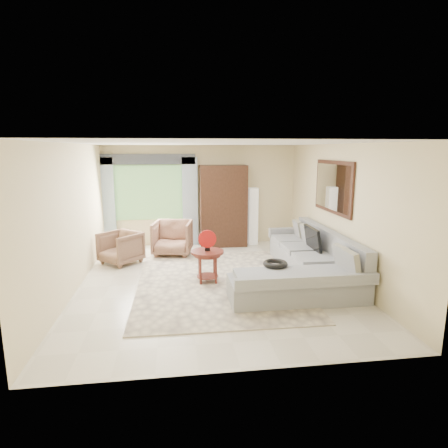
{
  "coord_description": "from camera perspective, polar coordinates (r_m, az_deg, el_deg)",
  "views": [
    {
      "loc": [
        -0.72,
        -6.8,
        2.5
      ],
      "look_at": [
        0.25,
        0.35,
        1.05
      ],
      "focal_mm": 30.0,
      "sensor_mm": 36.0,
      "label": 1
    }
  ],
  "objects": [
    {
      "name": "tv_screen",
      "position": [
        7.78,
        13.37,
        -2.18
      ],
      "size": [
        0.14,
        0.74,
        0.48
      ],
      "primitive_type": "cube",
      "rotation": [
        0.0,
        -0.17,
        0.0
      ],
      "color": "black",
      "rests_on": "sectional_sofa"
    },
    {
      "name": "red_disc",
      "position": [
        7.0,
        -2.57,
        -2.29
      ],
      "size": [
        0.34,
        0.04,
        0.34
      ],
      "primitive_type": "cylinder",
      "rotation": [
        1.57,
        0.0,
        -0.06
      ],
      "color": "#B01311",
      "rests_on": "coffee_table"
    },
    {
      "name": "armoire",
      "position": [
        9.71,
        -0.12,
        2.77
      ],
      "size": [
        1.2,
        0.55,
        2.1
      ],
      "primitive_type": "cube",
      "color": "black",
      "rests_on": "ground"
    },
    {
      "name": "window",
      "position": [
        9.85,
        -11.37,
        4.72
      ],
      "size": [
        1.8,
        0.04,
        1.4
      ],
      "primitive_type": "cube",
      "color": "#669E59",
      "rests_on": "wall_back"
    },
    {
      "name": "valance",
      "position": [
        9.73,
        -11.6,
        9.66
      ],
      "size": [
        2.4,
        0.12,
        0.26
      ],
      "primitive_type": "cube",
      "color": "#1E232D",
      "rests_on": "wall_back"
    },
    {
      "name": "coffee_table",
      "position": [
        7.14,
        -2.53,
        -6.38
      ],
      "size": [
        0.62,
        0.62,
        0.62
      ],
      "rotation": [
        0.0,
        0.0,
        -0.25
      ],
      "color": "#4C1B14",
      "rests_on": "ground"
    },
    {
      "name": "wall_mirror",
      "position": [
        7.86,
        16.27,
        5.43
      ],
      "size": [
        0.05,
        1.7,
        1.05
      ],
      "color": "black",
      "rests_on": "wall_right"
    },
    {
      "name": "area_rug",
      "position": [
        7.23,
        -0.93,
        -8.78
      ],
      "size": [
        3.05,
        4.04,
        0.02
      ],
      "primitive_type": "cube",
      "rotation": [
        0.0,
        0.0,
        -0.01
      ],
      "color": "beige",
      "rests_on": "ground"
    },
    {
      "name": "garden_hose",
      "position": [
        6.58,
        7.83,
        -6.03
      ],
      "size": [
        0.43,
        0.43,
        0.09
      ],
      "primitive_type": "torus",
      "color": "black",
      "rests_on": "sectional_sofa"
    },
    {
      "name": "curtain_right",
      "position": [
        9.78,
        -5.19,
        3.38
      ],
      "size": [
        0.4,
        0.08,
        2.3
      ],
      "primitive_type": "cube",
      "color": "#9EB7CC",
      "rests_on": "ground"
    },
    {
      "name": "armchair_right",
      "position": [
        9.06,
        -7.85,
        -2.09
      ],
      "size": [
        1.02,
        1.04,
        0.82
      ],
      "primitive_type": "imported",
      "rotation": [
        0.0,
        0.0,
        -0.18
      ],
      "color": "#9E7156",
      "rests_on": "ground"
    },
    {
      "name": "floor_lamp",
      "position": [
        9.96,
        4.4,
        1.2
      ],
      "size": [
        0.24,
        0.24,
        1.5
      ],
      "primitive_type": "cube",
      "color": "silver",
      "rests_on": "ground"
    },
    {
      "name": "ground",
      "position": [
        7.28,
        -1.6,
        -8.72
      ],
      "size": [
        6.0,
        6.0,
        0.0
      ],
      "primitive_type": "plane",
      "color": "silver",
      "rests_on": "ground"
    },
    {
      "name": "curtain_left",
      "position": [
        9.92,
        -17.42,
        3.01
      ],
      "size": [
        0.4,
        0.08,
        2.3
      ],
      "primitive_type": "cube",
      "color": "#9EB7CC",
      "rests_on": "ground"
    },
    {
      "name": "sectional_sofa",
      "position": [
        7.42,
        12.45,
        -6.3
      ],
      "size": [
        2.3,
        3.46,
        0.9
      ],
      "color": "gray",
      "rests_on": "ground"
    },
    {
      "name": "armchair_left",
      "position": [
        8.6,
        -15.49,
        -3.5
      ],
      "size": [
        1.09,
        1.09,
        0.71
      ],
      "primitive_type": "imported",
      "rotation": [
        0.0,
        0.0,
        -0.76
      ],
      "color": "brown",
      "rests_on": "ground"
    },
    {
      "name": "potted_plant",
      "position": [
        9.61,
        -15.21,
        -2.3
      ],
      "size": [
        0.57,
        0.51,
        0.59
      ],
      "primitive_type": "imported",
      "rotation": [
        0.0,
        0.0,
        0.09
      ],
      "color": "#999999",
      "rests_on": "ground"
    }
  ]
}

